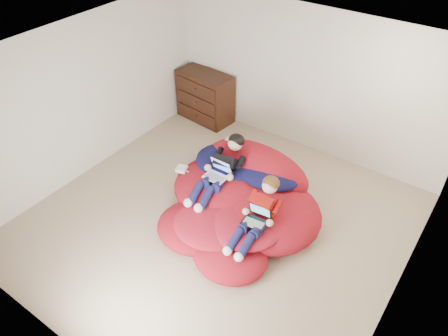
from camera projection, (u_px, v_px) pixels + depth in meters
room_shell at (217, 211)px, 6.24m from camera, size 5.10×5.10×2.77m
dresser at (205, 97)px, 8.37m from camera, size 1.12×0.66×0.96m
beanbag_pile at (240, 199)px, 6.38m from camera, size 2.39×2.33×0.88m
cream_pillow at (235, 145)px, 6.84m from camera, size 0.40×0.26×0.26m
older_boy at (223, 166)px, 6.35m from camera, size 0.39×1.24×0.67m
younger_boy at (259, 211)px, 5.65m from camera, size 0.32×1.03×0.72m
laptop_white at (218, 172)px, 6.29m from camera, size 0.33×0.31×0.23m
laptop_black at (257, 217)px, 5.66m from camera, size 0.33×0.32×0.23m
power_adapter at (182, 169)px, 6.69m from camera, size 0.19×0.19×0.06m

